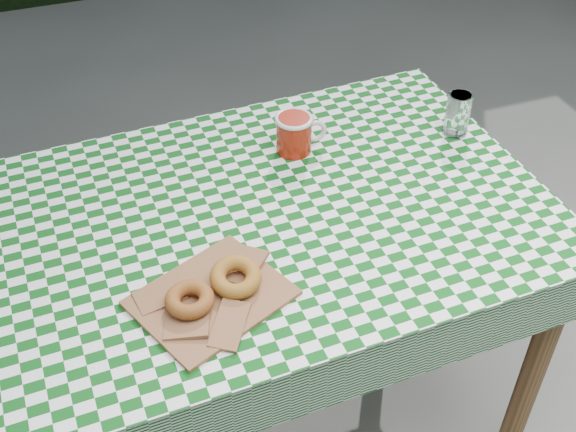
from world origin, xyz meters
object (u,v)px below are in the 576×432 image
at_px(paper_bag, 211,297).
at_px(drinking_glass, 458,114).
at_px(table, 268,322).
at_px(coffee_mug, 294,134).

relative_size(paper_bag, drinking_glass, 2.51).
height_order(table, paper_bag, paper_bag).
xyz_separation_m(paper_bag, coffee_mug, (0.33, 0.42, 0.04)).
bearing_deg(coffee_mug, drinking_glass, -4.28).
height_order(table, drinking_glass, drinking_glass).
distance_m(paper_bag, coffee_mug, 0.53).
relative_size(table, drinking_glass, 11.24).
xyz_separation_m(paper_bag, drinking_glass, (0.75, 0.35, 0.05)).
distance_m(coffee_mug, drinking_glass, 0.43).
bearing_deg(drinking_glass, coffee_mug, 171.03).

